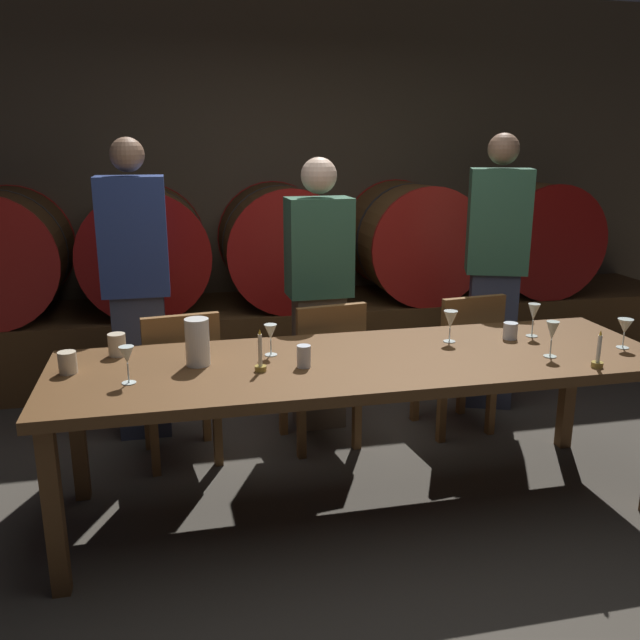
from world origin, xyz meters
The scene contains 28 objects.
ground_plane centered at (0.00, 0.00, 0.00)m, with size 9.34×9.34×0.00m, color #3F3A33.
back_wall centered at (0.00, 2.79, 1.43)m, with size 7.19×0.24×2.87m, color brown.
barrel_shelf centered at (0.00, 2.24, 0.27)m, with size 6.47×0.90×0.53m, color brown.
wine_barrel_far_left centered at (-1.99, 2.24, 0.98)m, with size 0.90×0.86×0.90m.
wine_barrel_left centered at (-1.01, 2.24, 0.98)m, with size 0.90×0.86×0.90m.
wine_barrel_center centered at (-0.01, 2.24, 0.98)m, with size 0.90×0.86×0.90m.
wine_barrel_right centered at (1.02, 2.24, 0.98)m, with size 0.90×0.86×0.90m.
wine_barrel_far_right centered at (2.03, 2.24, 0.98)m, with size 0.90×0.86×0.90m.
dining_table centered at (0.01, 0.10, 0.70)m, with size 2.86×0.88×0.77m.
chair_left centered at (-0.82, 0.76, 0.49)m, with size 0.45×0.45×0.88m.
chair_center centered at (-0.02, 0.79, 0.49)m, with size 0.45×0.45×0.88m.
chair_right centered at (0.83, 0.81, 0.49)m, with size 0.44×0.44×0.88m.
guest_left centered at (-1.04, 1.21, 0.91)m, with size 0.38×0.24×1.77m.
guest_center centered at (0.02, 1.11, 0.85)m, with size 0.38×0.25×1.65m.
guest_right centered at (1.22, 1.18, 0.92)m, with size 0.44×0.36×1.79m.
candle_left centered at (-0.48, 0.03, 0.82)m, with size 0.05×0.05×0.19m.
candle_right centered at (1.00, -0.25, 0.81)m, with size 0.05×0.05×0.17m.
pitcher centered at (-0.74, 0.18, 0.87)m, with size 0.11×0.11×0.22m.
wine_glass_far_left centered at (-1.04, 0.00, 0.88)m, with size 0.06×0.06×0.16m.
wine_glass_left centered at (-0.40, 0.24, 0.87)m, with size 0.06×0.06×0.15m.
wine_glass_center_left centered at (0.51, 0.26, 0.88)m, with size 0.07×0.07×0.16m.
wine_glass_center_right centered at (0.88, -0.07, 0.89)m, with size 0.06×0.06×0.17m.
wine_glass_right centered at (0.97, 0.26, 0.89)m, with size 0.06×0.06×0.17m.
wine_glass_far_right centered at (1.30, -0.02, 0.87)m, with size 0.07×0.07×0.15m.
cup_far_left centered at (-1.30, 0.19, 0.81)m, with size 0.08×0.08×0.10m, color beige.
cup_center_left centered at (-1.11, 0.40, 0.82)m, with size 0.08×0.08×0.11m, color beige.
cup_center_right centered at (-0.28, 0.04, 0.82)m, with size 0.06×0.06×0.10m, color silver.
cup_far_right centered at (0.83, 0.24, 0.81)m, with size 0.07×0.07×0.08m, color silver.
Camera 1 is at (-0.84, -2.76, 1.76)m, focal length 37.70 mm.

